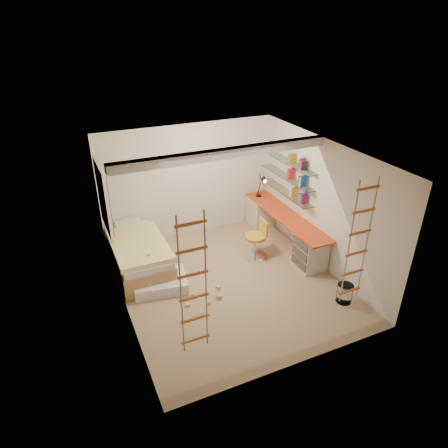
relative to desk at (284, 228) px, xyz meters
name	(u,v)px	position (x,y,z in m)	size (l,w,h in m)	color
floor	(230,283)	(-1.72, -0.86, -0.40)	(4.50, 4.50, 0.00)	tan
ceiling_beam	(224,153)	(-1.72, -0.56, 2.12)	(4.00, 0.18, 0.16)	white
window_frame	(103,198)	(-3.69, 0.64, 1.15)	(0.06, 1.15, 1.35)	white
window_blind	(106,198)	(-3.65, 0.64, 1.15)	(0.02, 1.00, 1.20)	#4C2D1E
rope_ladder_left	(193,286)	(-3.07, -2.61, 1.11)	(0.41, 0.04, 2.13)	#C26A21
rope_ladder_right	(358,243)	(-0.37, -2.61, 1.11)	(0.41, 0.04, 2.13)	#C04C20
waste_bin	(345,293)	(-0.07, -2.21, -0.23)	(0.28, 0.28, 0.36)	white
desk	(284,228)	(0.00, 0.00, 0.00)	(0.56, 2.80, 0.75)	#DB4219
shelves	(287,177)	(0.15, 0.27, 1.10)	(0.25, 1.80, 0.71)	white
bed	(139,254)	(-3.20, 0.36, -0.07)	(1.02, 2.00, 0.69)	#AD7F51
task_lamp	(263,183)	(-0.05, 0.96, 0.73)	(0.14, 0.36, 0.57)	black
swivel_chair	(256,244)	(-0.83, -0.24, -0.09)	(0.54, 0.54, 0.86)	#BD8D24
play_platform	(157,279)	(-3.04, -0.39, -0.23)	(1.10, 0.93, 0.44)	silver
toy_blocks	(178,281)	(-2.73, -0.72, -0.15)	(1.29, 1.08, 0.71)	#CCB284
books	(287,172)	(0.15, 0.27, 1.21)	(0.14, 0.46, 0.92)	#8C1E7F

